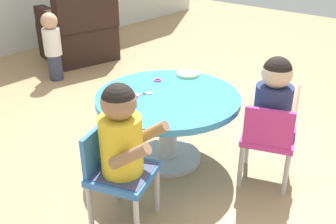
# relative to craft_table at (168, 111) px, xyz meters

# --- Properties ---
(ground_plane) EXTENTS (10.00, 10.00, 0.00)m
(ground_plane) POSITION_rel_craft_table_xyz_m (0.00, 0.00, -0.36)
(ground_plane) COLOR tan
(craft_table) EXTENTS (0.91, 0.91, 0.47)m
(craft_table) POSITION_rel_craft_table_xyz_m (0.00, 0.00, 0.00)
(craft_table) COLOR silver
(craft_table) RESTS_ON ground
(child_chair_left) EXTENTS (0.38, 0.38, 0.54)m
(child_chair_left) POSITION_rel_craft_table_xyz_m (-0.61, -0.18, -0.06)
(child_chair_left) COLOR #B7B7BC
(child_chair_left) RESTS_ON ground
(seated_child_left) EXTENTS (0.37, 0.42, 0.51)m
(seated_child_left) POSITION_rel_craft_table_xyz_m (-0.59, -0.22, 0.17)
(seated_child_left) COLOR #3F4772
(seated_child_left) RESTS_ON ground
(child_chair_right) EXTENTS (0.39, 0.39, 0.54)m
(child_chair_right) POSITION_rel_craft_table_xyz_m (0.20, -0.60, -0.06)
(child_chair_right) COLOR #B7B7BC
(child_chair_right) RESTS_ON ground
(seated_child_right) EXTENTS (0.42, 0.38, 0.51)m
(seated_child_right) POSITION_rel_craft_table_xyz_m (0.23, -0.59, 0.17)
(seated_child_right) COLOR #3F4772
(seated_child_right) RESTS_ON ground
(armchair_dark) EXTENTS (0.83, 0.85, 0.85)m
(armchair_dark) POSITION_rel_craft_table_xyz_m (0.94, 2.15, -0.05)
(armchair_dark) COLOR black
(armchair_dark) RESTS_ON ground
(toddler_standing) EXTENTS (0.17, 0.17, 0.67)m
(toddler_standing) POSITION_rel_craft_table_xyz_m (0.37, 1.82, -0.00)
(toddler_standing) COLOR #33384C
(toddler_standing) RESTS_ON ground
(rolling_pin) EXTENTS (0.15, 0.20, 0.05)m
(rolling_pin) POSITION_rel_craft_table_xyz_m (-0.16, 0.26, 0.13)
(rolling_pin) COLOR green
(rolling_pin) RESTS_ON craft_table
(craft_scissors) EXTENTS (0.14, 0.11, 0.01)m
(craft_scissors) POSITION_rel_craft_table_xyz_m (-0.12, 0.14, 0.11)
(craft_scissors) COLOR silver
(craft_scissors) RESTS_ON craft_table
(playdough_blob_0) EXTENTS (0.16, 0.16, 0.02)m
(playdough_blob_0) POSITION_rel_craft_table_xyz_m (0.35, 0.12, 0.12)
(playdough_blob_0) COLOR #B2E58C
(playdough_blob_0) RESTS_ON craft_table
(cookie_cutter_0) EXTENTS (0.05, 0.05, 0.01)m
(cookie_cutter_0) POSITION_rel_craft_table_xyz_m (0.13, 0.21, 0.11)
(cookie_cutter_0) COLOR #D83FA5
(cookie_cutter_0) RESTS_ON craft_table
(cookie_cutter_1) EXTENTS (0.06, 0.06, 0.01)m
(cookie_cutter_1) POSITION_rel_craft_table_xyz_m (-0.25, 0.05, 0.11)
(cookie_cutter_1) COLOR #4CB259
(cookie_cutter_1) RESTS_ON craft_table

